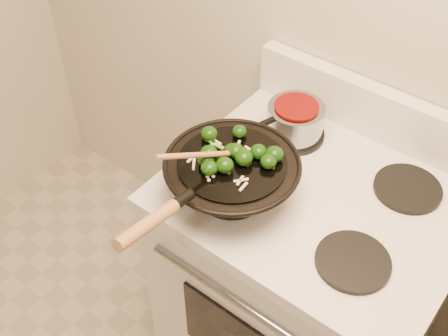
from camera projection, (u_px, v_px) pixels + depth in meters
The scene contains 5 objects.
stove at pixel (303, 287), 1.81m from camera, with size 0.78×0.67×1.08m.
wok at pixel (231, 176), 1.43m from camera, with size 0.35×0.58×0.21m.
stirfry at pixel (234, 154), 1.40m from camera, with size 0.22×0.20×0.04m.
wooden_spoon at pixel (215, 154), 1.37m from camera, with size 0.12×0.24×0.11m.
saucepan at pixel (295, 120), 1.61m from camera, with size 0.16×0.26×0.10m.
Camera 1 is at (0.21, 0.21, 2.01)m, focal length 45.00 mm.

